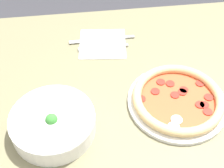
% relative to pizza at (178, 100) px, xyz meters
% --- Properties ---
extents(dining_table, '(1.02, 0.98, 0.75)m').
position_rel_pizza_xyz_m(dining_table, '(-0.02, 0.13, -0.13)').
color(dining_table, '#706B4C').
rests_on(dining_table, ground_plane).
extents(pizza, '(0.28, 0.28, 0.04)m').
position_rel_pizza_xyz_m(pizza, '(0.00, 0.00, 0.00)').
color(pizza, white).
rests_on(pizza, dining_table).
extents(bowl, '(0.22, 0.22, 0.07)m').
position_rel_pizza_xyz_m(bowl, '(-0.05, 0.35, 0.02)').
color(bowl, white).
rests_on(bowl, dining_table).
extents(napkin, '(0.17, 0.17, 0.00)m').
position_rel_pizza_xyz_m(napkin, '(0.29, 0.18, -0.02)').
color(napkin, white).
rests_on(napkin, dining_table).
extents(fork, '(0.02, 0.17, 0.00)m').
position_rel_pizza_xyz_m(fork, '(0.27, 0.18, -0.01)').
color(fork, silver).
rests_on(fork, napkin).
extents(knife, '(0.02, 0.23, 0.01)m').
position_rel_pizza_xyz_m(knife, '(0.31, 0.17, -0.01)').
color(knife, silver).
rests_on(knife, napkin).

